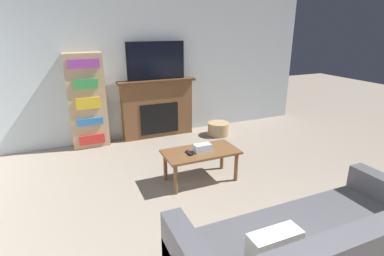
% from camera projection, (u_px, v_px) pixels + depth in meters
% --- Properties ---
extents(wall_back, '(6.49, 0.06, 2.70)m').
position_uv_depth(wall_back, '(145.00, 62.00, 5.29)').
color(wall_back, silver).
rests_on(wall_back, ground_plane).
extents(fireplace, '(1.39, 0.28, 1.06)m').
position_uv_depth(fireplace, '(158.00, 108.00, 5.49)').
color(fireplace, brown).
rests_on(fireplace, ground_plane).
extents(tv, '(1.04, 0.03, 0.66)m').
position_uv_depth(tv, '(156.00, 61.00, 5.20)').
color(tv, black).
rests_on(tv, fireplace).
extents(coffee_table, '(0.97, 0.51, 0.42)m').
position_uv_depth(coffee_table, '(201.00, 155.00, 3.91)').
color(coffee_table, brown).
rests_on(coffee_table, ground_plane).
extents(tissue_box, '(0.22, 0.12, 0.10)m').
position_uv_depth(tissue_box, '(202.00, 148.00, 3.85)').
color(tissue_box, silver).
rests_on(tissue_box, coffee_table).
extents(remote_control, '(0.04, 0.15, 0.02)m').
position_uv_depth(remote_control, '(189.00, 153.00, 3.79)').
color(remote_control, black).
rests_on(remote_control, coffee_table).
extents(bookshelf, '(0.59, 0.29, 1.57)m').
position_uv_depth(bookshelf, '(87.00, 101.00, 4.93)').
color(bookshelf, tan).
rests_on(bookshelf, ground_plane).
extents(storage_basket, '(0.40, 0.40, 0.24)m').
position_uv_depth(storage_basket, '(218.00, 129.00, 5.66)').
color(storage_basket, tan).
rests_on(storage_basket, ground_plane).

